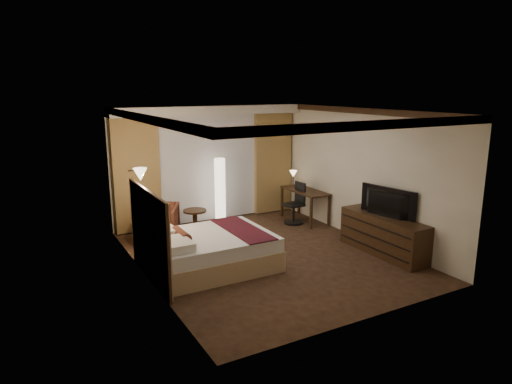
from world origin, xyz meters
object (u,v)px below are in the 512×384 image
armchair (157,222)px  office_chair (294,203)px  side_table (195,222)px  television (384,199)px  bed (211,251)px  floor_lamp (220,192)px  dresser (383,235)px  desk (305,205)px

armchair → office_chair: (3.15, -0.29, 0.06)m
office_chair → armchair: bearing=171.2°
side_table → television: 3.95m
bed → office_chair: office_chair is taller
floor_lamp → television: size_ratio=1.32×
dresser → armchair: bearing=142.1°
side_table → floor_lamp: floor_lamp is taller
floor_lamp → side_table: bearing=-152.5°
side_table → desk: (2.65, -0.28, 0.10)m
office_chair → dresser: (0.39, -2.47, -0.11)m
armchair → side_table: size_ratio=1.54×
office_chair → floor_lamp: bearing=150.6°
bed → floor_lamp: bearing=61.5°
armchair → office_chair: office_chair is taller
floor_lamp → dresser: floor_lamp is taller
office_chair → desk: bearing=4.7°
dresser → desk: bearing=91.1°
floor_lamp → desk: size_ratio=1.18×
bed → side_table: size_ratio=3.82×
bed → desk: 3.47m
armchair → office_chair: 3.17m
desk → dresser: (0.05, -2.52, -0.01)m
desk → dresser: 2.52m
bed → floor_lamp: floor_lamp is taller
dresser → television: television is taller
side_table → dresser: 3.89m
television → desk: bearing=-9.8°
bed → dresser: (3.15, -0.95, 0.06)m
office_chair → television: 2.57m
office_chair → dresser: 2.50m
armchair → television: (3.52, -2.76, 0.66)m
armchair → floor_lamp: size_ratio=0.54×
bed → television: television is taller
dresser → side_table: bearing=134.0°
side_table → dresser: (2.70, -2.80, 0.10)m
side_table → desk: 2.67m
floor_lamp → desk: bearing=-20.2°
desk → office_chair: size_ratio=1.37×
bed → side_table: (0.44, 1.85, -0.03)m
side_table → television: television is taller
armchair → television: size_ratio=0.71×
side_table → desk: desk is taller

